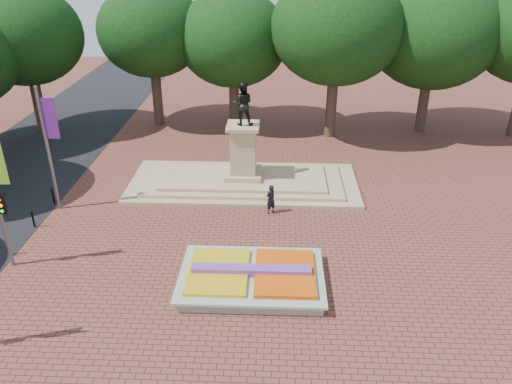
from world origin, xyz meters
TOP-DOWN VIEW (x-y plane):
  - ground at (0.00, 0.00)m, footprint 90.00×90.00m
  - flower_bed at (1.03, -2.00)m, footprint 6.30×4.30m
  - monument at (0.00, 8.00)m, footprint 14.00×6.00m
  - tree_row_back at (2.33, 18.00)m, footprint 44.80×8.80m
  - pedestrian at (1.72, 4.50)m, footprint 0.73×0.72m

SIDE VIEW (x-z plane):
  - ground at x=0.00m, z-range 0.00..0.00m
  - flower_bed at x=1.03m, z-range -0.08..0.83m
  - pedestrian at x=1.72m, z-range 0.00..1.70m
  - monument at x=0.00m, z-range -2.32..4.09m
  - tree_row_back at x=2.33m, z-range 1.46..11.89m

